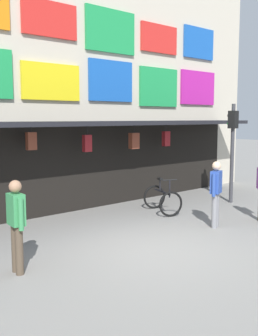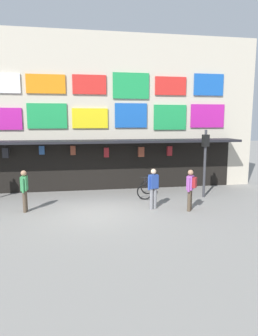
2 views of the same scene
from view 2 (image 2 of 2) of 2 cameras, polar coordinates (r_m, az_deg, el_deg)
ground_plane at (r=12.02m, az=-6.35°, el=-8.47°), size 80.00×80.00×0.00m
shopfront at (r=16.04m, az=-7.58°, el=10.20°), size 18.00×2.60×8.00m
traffic_light_far at (r=14.39m, az=14.37°, el=2.89°), size 0.31×0.34×3.20m
bicycle_parked at (r=14.28m, az=3.29°, el=-3.99°), size 1.08×1.34×1.05m
pedestrian_in_red at (r=12.22m, az=4.68°, el=-3.55°), size 0.50×0.34×1.68m
pedestrian_in_blue at (r=12.51m, az=-19.41°, el=-3.75°), size 0.25×0.53×1.68m
pedestrian_in_green at (r=12.18m, az=11.75°, el=-3.58°), size 0.47×0.48×1.68m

